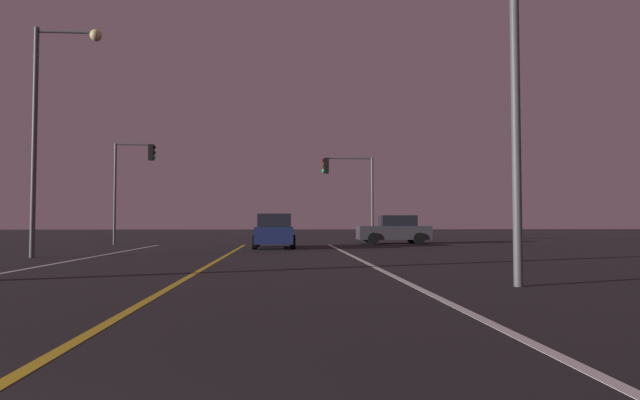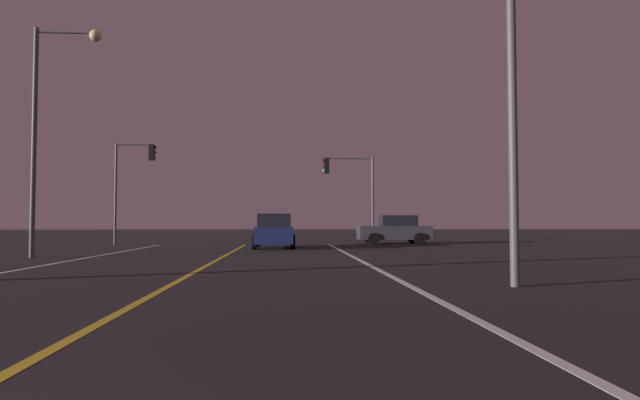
{
  "view_description": "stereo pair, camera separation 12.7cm",
  "coord_description": "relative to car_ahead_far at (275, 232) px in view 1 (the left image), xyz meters",
  "views": [
    {
      "loc": [
        2.21,
        -1.31,
        1.27
      ],
      "look_at": [
        4.01,
        25.64,
        2.39
      ],
      "focal_mm": 30.53,
      "sensor_mm": 36.0,
      "label": 1
    },
    {
      "loc": [
        2.34,
        -1.31,
        1.27
      ],
      "look_at": [
        4.01,
        25.64,
        2.39
      ],
      "focal_mm": 30.53,
      "sensor_mm": 36.0,
      "label": 2
    }
  ],
  "objects": [
    {
      "name": "car_ahead_far",
      "position": [
        0.0,
        0.0,
        0.0
      ],
      "size": [
        2.02,
        4.3,
        1.7
      ],
      "rotation": [
        0.0,
        0.0,
        1.57
      ],
      "color": "black",
      "rests_on": "ground"
    },
    {
      "name": "traffic_light_near_right",
      "position": [
        4.2,
        4.54,
        2.98
      ],
      "size": [
        3.04,
        0.36,
        5.1
      ],
      "rotation": [
        0.0,
        0.0,
        3.14
      ],
      "color": "#4C4C51",
      "rests_on": "ground"
    },
    {
      "name": "street_lamp_left_mid",
      "position": [
        -8.09,
        -6.79,
        4.52
      ],
      "size": [
        2.43,
        0.44,
        8.44
      ],
      "color": "#4C4C51",
      "rests_on": "ground"
    },
    {
      "name": "car_crossing_side",
      "position": [
        7.1,
        5.21,
        0.0
      ],
      "size": [
        4.3,
        2.02,
        1.7
      ],
      "rotation": [
        0.0,
        0.0,
        3.14
      ],
      "color": "black",
      "rests_on": "ground"
    },
    {
      "name": "traffic_light_near_left",
      "position": [
        -8.14,
        4.54,
        3.42
      ],
      "size": [
        2.34,
        0.36,
        5.8
      ],
      "color": "#4C4C51",
      "rests_on": "ground"
    },
    {
      "name": "street_lamp_right_near",
      "position": [
        4.52,
        -16.56,
        3.89
      ],
      "size": [
        2.44,
        0.44,
        7.3
      ],
      "rotation": [
        0.0,
        0.0,
        3.14
      ],
      "color": "#4C4C51",
      "rests_on": "ground"
    },
    {
      "name": "lane_edge_right",
      "position": [
        3.06,
        -13.88,
        -0.82
      ],
      "size": [
        0.16,
        35.85,
        0.01
      ],
      "primitive_type": "cube",
      "color": "silver",
      "rests_on": "ground"
    },
    {
      "name": "lane_center_divider",
      "position": [
        -1.76,
        -13.88,
        -0.82
      ],
      "size": [
        0.16,
        35.85,
        0.01
      ],
      "primitive_type": "cube",
      "color": "gold",
      "rests_on": "ground"
    }
  ]
}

